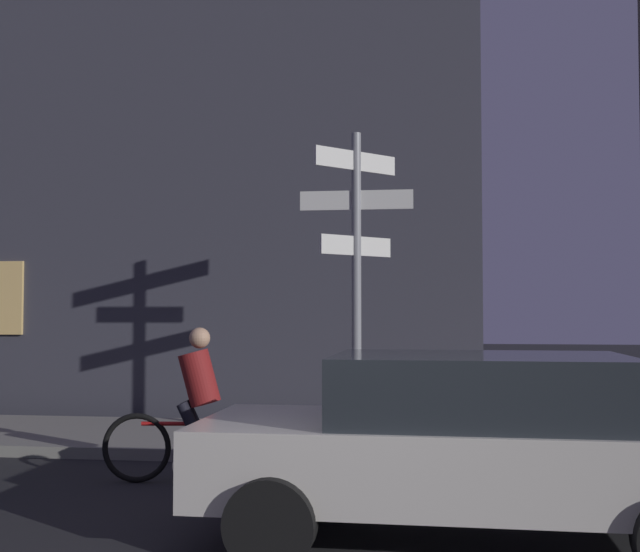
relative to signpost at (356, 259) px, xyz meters
name	(u,v)px	position (x,y,z in m)	size (l,w,h in m)	color
sidewalk_kerb	(393,442)	(0.42, 0.73, -2.36)	(40.00, 2.74, 0.14)	gray
signpost	(356,259)	(0.00, 0.00, 0.00)	(1.41, 0.93, 3.86)	gray
car_near_left	(469,442)	(1.18, -3.59, -1.65)	(4.21, 1.98, 1.44)	beige
cyclist	(194,410)	(-1.54, -1.74, -1.68)	(1.81, 0.37, 1.61)	black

